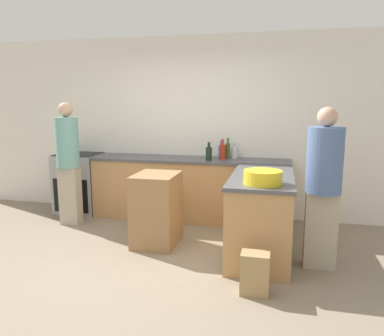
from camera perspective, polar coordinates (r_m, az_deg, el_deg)
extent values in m
plane|color=gray|center=(4.14, -6.25, -14.77)|extent=(14.00, 14.00, 0.00)
cube|color=white|center=(5.73, 0.38, 6.23)|extent=(8.00, 0.06, 2.70)
cube|color=tan|center=(5.56, -0.38, -3.40)|extent=(2.87, 0.59, 0.88)
cube|color=#4C4C51|center=(5.47, -0.39, 1.28)|extent=(2.90, 0.62, 0.04)
cube|color=tan|center=(4.41, 10.49, -7.17)|extent=(0.66, 1.48, 0.88)
cube|color=#4C4C51|center=(4.30, 10.69, -1.31)|extent=(0.69, 1.51, 0.04)
cube|color=#99999E|center=(6.22, -16.67, -2.19)|extent=(0.68, 0.59, 0.92)
cube|color=black|center=(6.00, -18.03, -4.05)|extent=(0.57, 0.01, 0.51)
cube|color=black|center=(6.14, -16.89, 2.06)|extent=(0.63, 0.54, 0.01)
cube|color=#997047|center=(4.61, -5.41, -6.27)|extent=(0.50, 0.62, 0.88)
cylinder|color=yellow|center=(3.80, 10.74, -1.40)|extent=(0.38, 0.38, 0.14)
cylinder|color=black|center=(5.28, 2.58, 2.19)|extent=(0.09, 0.09, 0.18)
cylinder|color=black|center=(5.26, 2.60, 3.57)|extent=(0.04, 0.04, 0.07)
cylinder|color=silver|center=(5.50, 6.50, 2.29)|extent=(0.09, 0.09, 0.15)
cylinder|color=silver|center=(5.49, 6.53, 3.39)|extent=(0.04, 0.04, 0.06)
cylinder|color=red|center=(5.39, 4.64, 2.45)|extent=(0.09, 0.09, 0.21)
cylinder|color=red|center=(5.37, 4.67, 3.97)|extent=(0.04, 0.04, 0.08)
cylinder|color=#338CBF|center=(5.52, 4.42, 2.46)|extent=(0.07, 0.07, 0.18)
cylinder|color=#338CBF|center=(5.50, 4.44, 3.73)|extent=(0.03, 0.03, 0.07)
cylinder|color=#475B1E|center=(5.49, 5.46, 2.60)|extent=(0.07, 0.07, 0.21)
cylinder|color=#475B1E|center=(5.47, 5.49, 4.14)|extent=(0.03, 0.03, 0.08)
cube|color=#ADA38E|center=(5.61, -18.05, -4.03)|extent=(0.28, 0.17, 0.83)
cylinder|color=#6BA39E|center=(5.48, -18.48, 3.72)|extent=(0.31, 0.31, 0.70)
sphere|color=tan|center=(5.46, -18.74, 8.41)|extent=(0.20, 0.20, 0.20)
cube|color=#ADA38E|center=(4.21, 18.97, -8.92)|extent=(0.33, 0.20, 0.81)
cylinder|color=#4C6699|center=(4.03, 19.57, 1.12)|extent=(0.36, 0.36, 0.68)
sphere|color=tan|center=(3.99, 19.94, 7.34)|extent=(0.20, 0.20, 0.20)
cube|color=#A88456|center=(3.57, 9.56, -15.56)|extent=(0.26, 0.19, 0.39)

